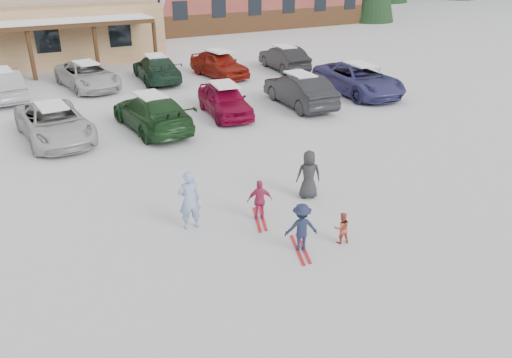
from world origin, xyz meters
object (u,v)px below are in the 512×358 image
child_magenta (260,200)px  parked_car_6 (358,79)px  toddler_red (342,228)px  parked_car_10 (87,75)px  parked_car_2 (54,123)px  parked_car_4 (225,100)px  parked_car_11 (156,68)px  parked_car_12 (219,64)px  adult_skier (189,200)px  child_navy (301,227)px  bystander_dark (309,175)px  parked_car_3 (152,112)px  parked_car_13 (284,58)px  parked_car_9 (2,85)px  parked_car_5 (300,90)px

child_magenta → parked_car_6: bearing=-118.6°
toddler_red → parked_car_10: bearing=-68.3°
child_magenta → parked_car_2: parked_car_2 is taller
parked_car_2 → parked_car_6: 14.87m
parked_car_4 → parked_car_11: bearing=102.2°
toddler_red → parked_car_12: size_ratio=0.19×
adult_skier → child_navy: adult_skier is taller
parked_car_12 → bystander_dark: bearing=-113.4°
parked_car_11 → child_magenta: bearing=86.3°
parked_car_2 → parked_car_12: parked_car_12 is taller
parked_car_3 → parked_car_11: 8.50m
bystander_dark → parked_car_12: bearing=-82.4°
child_magenta → parked_car_10: bearing=-64.8°
parked_car_12 → child_magenta: bearing=-119.3°
toddler_red → parked_car_13: size_ratio=0.20×
parked_car_6 → parked_car_9: parked_car_6 is taller
child_magenta → parked_car_10: 17.08m
adult_skier → parked_car_2: adult_skier is taller
child_navy → bystander_dark: bystander_dark is taller
child_navy → parked_car_10: size_ratio=0.26×
parked_car_6 → parked_car_12: (-4.83, 6.82, -0.02)m
parked_car_5 → toddler_red: bearing=65.8°
parked_car_13 → child_magenta: bearing=61.1°
child_navy → parked_car_9: 19.37m
child_navy → parked_car_2: size_ratio=0.25×
adult_skier → parked_car_4: (5.02, 8.76, -0.13)m
child_navy → parked_car_6: parked_car_6 is taller
parked_car_2 → parked_car_5: parked_car_5 is taller
parked_car_2 → parked_car_6: parked_car_6 is taller
parked_car_4 → parked_car_5: size_ratio=0.89×
parked_car_2 → parked_car_3: (3.75, -0.58, 0.04)m
parked_car_10 → parked_car_13: (11.63, -1.06, 0.03)m
bystander_dark → parked_car_4: size_ratio=0.36×
parked_car_10 → parked_car_3: bearing=-91.3°
parked_car_9 → parked_car_10: parked_car_9 is taller
parked_car_4 → parked_car_13: size_ratio=0.95×
parked_car_12 → parked_car_9: bearing=168.5°
parked_car_6 → child_magenta: bearing=-136.7°
bystander_dark → parked_car_5: size_ratio=0.32×
adult_skier → parked_car_6: adult_skier is taller
parked_car_5 → parked_car_6: 3.90m
parked_car_5 → parked_car_12: (-0.96, 7.29, -0.02)m
parked_car_3 → parked_car_4: 3.51m
parked_car_9 → toddler_red: bearing=104.0°
bystander_dark → parked_car_12: size_ratio=0.34×
parked_car_5 → parked_car_11: parked_car_5 is taller
toddler_red → parked_car_11: size_ratio=0.17×
parked_car_2 → parked_car_13: parked_car_13 is taller
child_magenta → parked_car_13: bearing=-102.2°
parked_car_6 → parked_car_10: 14.39m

